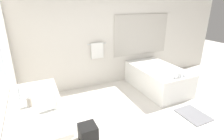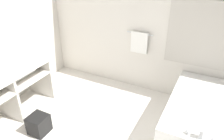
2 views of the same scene
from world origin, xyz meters
The scene contains 5 objects.
wall_back_with_blinds centered at (0.04, 2.23, 1.35)m, with size 7.40×0.13×2.70m.
vanity_counter centered at (-1.85, 0.36, 0.62)m, with size 0.67×1.55×0.85m.
sink_faucet centered at (-2.04, 0.57, 0.94)m, with size 0.09×0.04×0.18m.
bathtub centered at (1.04, 1.37, 0.32)m, with size 1.00×1.64×0.70m.
waste_bin centered at (-1.17, 0.30, 0.15)m, with size 0.28×0.28×0.29m.
Camera 2 is at (0.96, -1.44, 2.45)m, focal length 35.00 mm.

